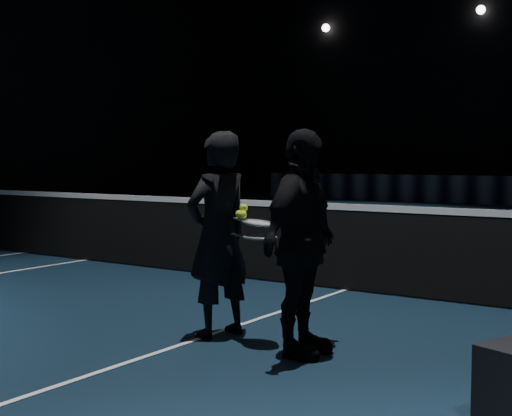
% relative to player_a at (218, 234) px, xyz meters
% --- Properties ---
extents(floor, '(36.00, 36.00, 0.00)m').
position_rel_player_a_xyz_m(floor, '(-0.06, 2.38, -0.83)').
color(floor, black).
rests_on(floor, ground).
extents(court_lines, '(10.98, 23.78, 0.01)m').
position_rel_player_a_xyz_m(court_lines, '(-0.06, 2.38, -0.83)').
color(court_lines, white).
rests_on(court_lines, floor).
extents(net_mesh, '(12.80, 0.02, 0.86)m').
position_rel_player_a_xyz_m(net_mesh, '(-0.06, 2.38, -0.38)').
color(net_mesh, black).
rests_on(net_mesh, floor).
extents(net_tape, '(12.80, 0.03, 0.07)m').
position_rel_player_a_xyz_m(net_tape, '(-0.06, 2.38, 0.09)').
color(net_tape, white).
rests_on(net_tape, net_mesh).
extents(player_a, '(0.52, 0.68, 1.66)m').
position_rel_player_a_xyz_m(player_a, '(0.00, 0.00, 0.00)').
color(player_a, black).
rests_on(player_a, floor).
extents(player_b, '(0.47, 1.00, 1.66)m').
position_rel_player_a_xyz_m(player_b, '(0.84, -0.11, 0.00)').
color(player_b, black).
rests_on(player_b, floor).
extents(racket_lower, '(0.70, 0.31, 0.03)m').
position_rel_player_a_xyz_m(racket_lower, '(0.45, -0.06, 0.01)').
color(racket_lower, black).
rests_on(racket_lower, player_a).
extents(racket_upper, '(0.69, 0.26, 0.10)m').
position_rel_player_a_xyz_m(racket_upper, '(0.40, -0.01, 0.11)').
color(racket_upper, black).
rests_on(racket_upper, player_b).
extents(tennis_balls, '(0.12, 0.10, 0.12)m').
position_rel_player_a_xyz_m(tennis_balls, '(0.25, -0.03, 0.19)').
color(tennis_balls, '#D0F032').
rests_on(tennis_balls, racket_upper).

